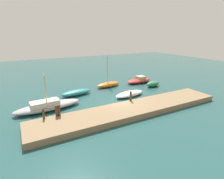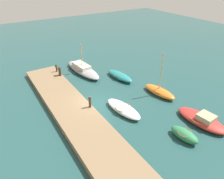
{
  "view_description": "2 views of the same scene",
  "coord_description": "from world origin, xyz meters",
  "views": [
    {
      "loc": [
        -9.55,
        -15.96,
        7.6
      ],
      "look_at": [
        0.14,
        2.18,
        1.03
      ],
      "focal_mm": 28.52,
      "sensor_mm": 36.0,
      "label": 1
    },
    {
      "loc": [
        15.01,
        -7.71,
        11.48
      ],
      "look_at": [
        -0.49,
        2.07,
        0.84
      ],
      "focal_mm": 33.55,
      "sensor_mm": 36.0,
      "label": 2
    }
  ],
  "objects": [
    {
      "name": "rowboat_orange",
      "position": [
        1.8,
        6.48,
        0.39
      ],
      "size": [
        3.91,
        1.74,
        4.62
      ],
      "rotation": [
        0.0,
        0.0,
        0.11
      ],
      "color": "orange",
      "rests_on": "ground_plane"
    },
    {
      "name": "dinghy_green",
      "position": [
        7.7,
        3.5,
        0.4
      ],
      "size": [
        2.44,
        1.29,
        0.79
      ],
      "rotation": [
        0.0,
        0.0,
        0.1
      ],
      "color": "#2D7A4C",
      "rests_on": "ground_plane"
    },
    {
      "name": "mooring_post_east",
      "position": [
        0.7,
        -1.03,
        1.1
      ],
      "size": [
        0.23,
        0.23,
        1.09
      ],
      "primitive_type": "cylinder",
      "color": "#47331E",
      "rests_on": "dock_platform"
    },
    {
      "name": "rowboat_white",
      "position": [
        2.29,
        1.54,
        0.32
      ],
      "size": [
        4.28,
        1.98,
        0.64
      ],
      "rotation": [
        0.0,
        0.0,
        0.13
      ],
      "color": "white",
      "rests_on": "ground_plane"
    },
    {
      "name": "motorboat_red",
      "position": [
        7.2,
        6.23,
        0.39
      ],
      "size": [
        4.55,
        2.32,
        1.02
      ],
      "rotation": [
        0.0,
        0.0,
        0.09
      ],
      "color": "#B72D28",
      "rests_on": "ground_plane"
    },
    {
      "name": "mooring_post_mid_west",
      "position": [
        -7.1,
        -1.03,
        1.07
      ],
      "size": [
        0.26,
        0.26,
        1.02
      ],
      "primitive_type": "cylinder",
      "color": "#47331E",
      "rests_on": "dock_platform"
    },
    {
      "name": "ground_plane",
      "position": [
        0.0,
        0.0,
        0.0
      ],
      "size": [
        84.0,
        84.0,
        0.0
      ],
      "primitive_type": "plane",
      "color": "#234C4C"
    },
    {
      "name": "dock_platform",
      "position": [
        0.0,
        -2.52,
        0.28
      ],
      "size": [
        20.11,
        3.48,
        0.56
      ],
      "primitive_type": "cube",
      "color": "#846B4C",
      "rests_on": "ground_plane"
    },
    {
      "name": "mooring_post_mid_east",
      "position": [
        -6.9,
        -1.03,
        1.07
      ],
      "size": [
        0.22,
        0.22,
        1.03
      ],
      "primitive_type": "cylinder",
      "color": "#47331E",
      "rests_on": "dock_platform"
    },
    {
      "name": "sailboat_grey",
      "position": [
        -7.42,
        2.05,
        0.44
      ],
      "size": [
        6.88,
        2.57,
        3.71
      ],
      "rotation": [
        0.0,
        0.0,
        0.09
      ],
      "color": "#939399",
      "rests_on": "ground_plane"
    },
    {
      "name": "rowboat_teal",
      "position": [
        -3.47,
        5.06,
        0.35
      ],
      "size": [
        4.14,
        1.8,
        0.69
      ],
      "rotation": [
        0.0,
        0.0,
        0.13
      ],
      "color": "teal",
      "rests_on": "ground_plane"
    },
    {
      "name": "mooring_post_west",
      "position": [
        -8.21,
        -1.03,
        1.02
      ],
      "size": [
        0.19,
        0.19,
        0.93
      ],
      "primitive_type": "cylinder",
      "color": "#47331E",
      "rests_on": "dock_platform"
    }
  ]
}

